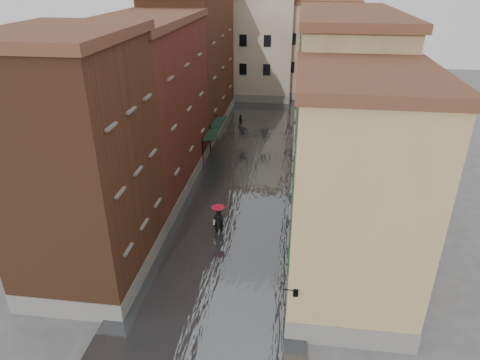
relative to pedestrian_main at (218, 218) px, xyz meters
The scene contains 16 objects.
ground 2.96m from the pedestrian_main, 74.64° to the right, with size 120.00×120.00×0.00m, color #545456.
floodwater 10.49m from the pedestrian_main, 86.08° to the left, with size 10.00×60.00×0.20m, color #494D51.
building_left_near 9.41m from the pedestrian_main, 143.83° to the right, with size 6.00×8.00×13.00m, color brown.
building_left_mid 10.29m from the pedestrian_main, 134.47° to the left, with size 6.00×14.00×12.50m, color #5C271D.
building_left_far 23.04m from the pedestrian_main, 106.37° to the left, with size 6.00×16.00×14.00m, color brown.
building_right_near 10.06m from the pedestrian_main, 30.79° to the right, with size 6.00×8.00×11.50m, color tan.
building_right_mid 11.33m from the pedestrian_main, 39.70° to the left, with size 6.00×14.00×13.00m, color tan.
building_right_far 23.20m from the pedestrian_main, 70.18° to the left, with size 6.00×16.00×11.50m, color tan.
building_end_cream 35.87m from the pedestrian_main, 93.70° to the left, with size 12.00×9.00×13.00m, color beige.
building_end_pink 38.30m from the pedestrian_main, 79.82° to the left, with size 10.00×9.00×12.00m, color tan.
awning_near 12.36m from the pedestrian_main, 103.01° to the left, with size 1.09×3.29×2.80m.
awning_far 15.71m from the pedestrian_main, 100.18° to the left, with size 1.09×3.41×2.80m.
wall_lantern 10.13m from the pedestrian_main, 59.60° to the right, with size 0.71×0.22×0.35m.
window_planters 6.06m from the pedestrian_main, 30.52° to the right, with size 0.59×8.48×0.84m.
pedestrian_main is the anchor object (origin of this frame).
pedestrian_far 21.44m from the pedestrian_main, 93.48° to the left, with size 0.70×0.55×1.44m, color black.
Camera 1 is at (3.85, -20.97, 15.83)m, focal length 32.00 mm.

